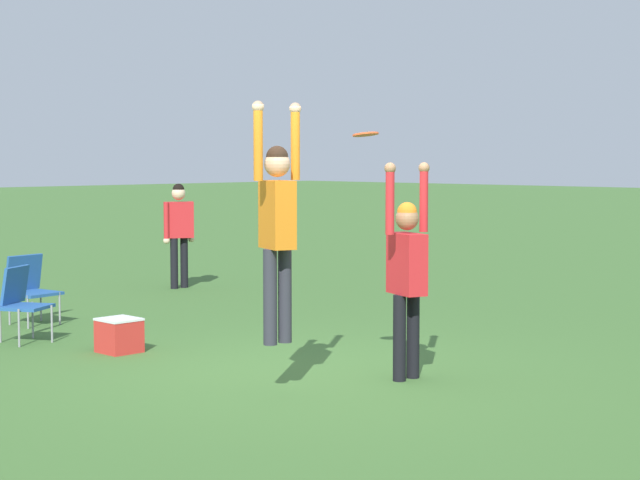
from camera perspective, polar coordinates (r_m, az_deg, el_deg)
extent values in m
plane|color=#3D662D|center=(10.09, -1.03, -7.30)|extent=(120.00, 120.00, 0.00)
cylinder|color=#2D2D38|center=(9.25, -2.68, -3.06)|extent=(0.12, 0.12, 0.83)
cylinder|color=#2D2D38|center=(9.36, -1.89, -2.96)|extent=(0.12, 0.12, 0.83)
cube|color=orange|center=(9.24, -2.29, 1.36)|extent=(0.32, 0.44, 0.59)
sphere|color=tan|center=(9.23, -2.30, 4.07)|extent=(0.23, 0.23, 0.23)
sphere|color=black|center=(9.23, -2.30, 4.45)|extent=(0.19, 0.19, 0.19)
cylinder|color=orange|center=(9.08, -3.32, 5.14)|extent=(0.08, 0.08, 0.62)
sphere|color=tan|center=(9.09, -3.33, 7.11)|extent=(0.10, 0.10, 0.10)
cylinder|color=orange|center=(9.38, -1.33, 5.12)|extent=(0.08, 0.08, 0.62)
sphere|color=tan|center=(9.39, -1.33, 7.03)|extent=(0.10, 0.10, 0.10)
cylinder|color=black|center=(9.86, 4.26, -5.24)|extent=(0.12, 0.12, 0.79)
cylinder|color=black|center=(10.01, 4.99, -5.10)|extent=(0.12, 0.12, 0.79)
cube|color=red|center=(9.84, 4.65, -1.27)|extent=(0.34, 0.48, 0.56)
sphere|color=#9E704C|center=(9.81, 4.67, 1.15)|extent=(0.22, 0.22, 0.22)
sphere|color=orange|center=(9.81, 4.67, 1.49)|extent=(0.18, 0.18, 0.18)
cylinder|color=red|center=(9.62, 3.75, 2.06)|extent=(0.08, 0.08, 0.60)
sphere|color=#9E704C|center=(9.61, 3.76, 3.84)|extent=(0.10, 0.10, 0.10)
cylinder|color=red|center=(9.99, 5.56, 2.14)|extent=(0.08, 0.08, 0.60)
sphere|color=#9E704C|center=(9.98, 5.57, 3.85)|extent=(0.10, 0.10, 0.10)
cylinder|color=#E04C23|center=(9.51, 2.45, 5.65)|extent=(0.23, 0.23, 0.05)
cylinder|color=gray|center=(12.04, -15.76, -4.54)|extent=(0.02, 0.02, 0.42)
cylinder|color=gray|center=(12.25, -14.11, -4.36)|extent=(0.02, 0.02, 0.42)
cylinder|color=gray|center=(12.39, -16.69, -4.31)|extent=(0.02, 0.02, 0.42)
cylinder|color=gray|center=(12.59, -15.08, -4.14)|extent=(0.02, 0.02, 0.42)
cube|color=#235193|center=(12.29, -15.43, -3.47)|extent=(0.65, 0.65, 0.04)
cube|color=#235193|center=(12.45, -15.96, -2.32)|extent=(0.47, 0.33, 0.42)
cylinder|color=gray|center=(13.30, -15.31, -3.73)|extent=(0.02, 0.02, 0.40)
cylinder|color=gray|center=(13.52, -13.71, -3.56)|extent=(0.02, 0.02, 0.40)
cylinder|color=gray|center=(13.67, -16.24, -3.52)|extent=(0.02, 0.02, 0.40)
cylinder|color=gray|center=(13.89, -14.67, -3.37)|extent=(0.02, 0.02, 0.40)
cube|color=#235193|center=(13.57, -15.00, -2.78)|extent=(0.58, 0.58, 0.04)
cube|color=#235193|center=(13.75, -15.52, -1.69)|extent=(0.52, 0.18, 0.44)
cylinder|color=black|center=(16.86, -7.78, -1.24)|extent=(0.12, 0.12, 0.80)
cylinder|color=black|center=(16.98, -7.26, -1.20)|extent=(0.12, 0.12, 0.80)
cube|color=red|center=(16.86, -7.54, 1.07)|extent=(0.48, 0.38, 0.56)
sphere|color=beige|center=(16.84, -7.56, 2.49)|extent=(0.22, 0.22, 0.22)
sphere|color=black|center=(16.84, -7.56, 2.69)|extent=(0.18, 0.18, 0.18)
cylinder|color=red|center=(16.72, -8.20, 0.98)|extent=(0.08, 0.08, 0.60)
sphere|color=beige|center=(16.74, -8.19, -0.04)|extent=(0.10, 0.10, 0.10)
cylinder|color=red|center=(17.02, -6.89, 1.05)|extent=(0.08, 0.08, 0.60)
sphere|color=beige|center=(17.04, -6.88, 0.05)|extent=(0.10, 0.10, 0.10)
cube|color=red|center=(11.49, -10.66, -5.07)|extent=(0.37, 0.39, 0.34)
cube|color=silver|center=(11.46, -10.68, -4.18)|extent=(0.38, 0.40, 0.02)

